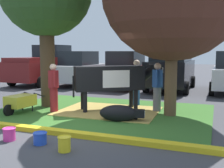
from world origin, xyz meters
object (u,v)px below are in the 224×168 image
object	(u,v)px
bucket_blue	(40,138)
pickup_truck_maroon	(45,66)
person_handler	(136,81)
person_visitor_near	(54,86)
person_visitor_far	(157,86)
sedan_blue	(79,69)
cow_holstein	(112,78)
bucket_yellow	(64,144)
wheelbarrow	(20,101)
suv_black	(172,66)
bucket_pink	(9,134)
sedan_red	(126,70)
calf_lying	(120,113)

from	to	relation	value
bucket_blue	pickup_truck_maroon	size ratio (longest dim) A/B	0.06
person_handler	person_visitor_near	distance (m)	3.05
person_visitor_far	sedan_blue	xyz separation A→B (m)	(-5.90, 5.74, 0.11)
cow_holstein	bucket_yellow	size ratio (longest dim) A/B	8.96
wheelbarrow	suv_black	distance (m)	8.27
sedan_blue	bucket_pink	bearing A→B (deg)	-70.92
bucket_yellow	sedan_red	world-z (taller)	sedan_red
cow_holstein	person_visitor_far	size ratio (longest dim) A/B	1.69
person_visitor_near	bucket_yellow	bearing A→B (deg)	-54.15
bucket_blue	suv_black	distance (m)	9.82
bucket_blue	pickup_truck_maroon	xyz separation A→B (m)	(-6.59, 9.78, 0.98)
cow_holstein	person_visitor_near	size ratio (longest dim) A/B	1.72
bucket_yellow	bucket_blue	bearing A→B (deg)	164.83
pickup_truck_maroon	person_visitor_near	bearing A→B (deg)	-53.62
wheelbarrow	bucket_blue	world-z (taller)	wheelbarrow
calf_lying	sedan_red	size ratio (longest dim) A/B	0.30
wheelbarrow	sedan_red	bearing A→B (deg)	81.24
person_handler	bucket_pink	bearing A→B (deg)	-107.18
calf_lying	suv_black	bearing A→B (deg)	87.50
bucket_yellow	sedan_red	distance (m)	10.26
sedan_red	person_handler	bearing A→B (deg)	-67.71
person_visitor_far	bucket_pink	world-z (taller)	person_visitor_far
person_visitor_near	person_visitor_far	size ratio (longest dim) A/B	0.99
person_visitor_near	bucket_blue	xyz separation A→B (m)	(1.46, -2.82, -0.72)
calf_lying	person_visitor_far	world-z (taller)	person_visitor_far
calf_lying	person_visitor_near	distance (m)	2.53
bucket_blue	sedan_blue	xyz separation A→B (m)	(-4.22, 9.85, 0.85)
cow_holstein	bucket_pink	xyz separation A→B (m)	(-1.02, -3.82, -0.94)
cow_holstein	bucket_pink	distance (m)	4.06
cow_holstein	sedan_blue	distance (m)	7.52
person_visitor_far	bucket_pink	size ratio (longest dim) A/B	5.51
cow_holstein	sedan_red	world-z (taller)	sedan_red
cow_holstein	bucket_pink	bearing A→B (deg)	-104.98
bucket_yellow	suv_black	xyz separation A→B (m)	(0.56, 9.87, 1.11)
calf_lying	bucket_blue	xyz separation A→B (m)	(-0.96, -2.44, -0.10)
suv_black	pickup_truck_maroon	bearing A→B (deg)	179.20
person_handler	suv_black	size ratio (longest dim) A/B	0.37
cow_holstein	bucket_yellow	bearing A→B (deg)	-82.95
person_handler	wheelbarrow	distance (m)	4.13
bucket_yellow	sedan_blue	size ratio (longest dim) A/B	0.07
cow_holstein	bucket_blue	world-z (taller)	cow_holstein
bucket_yellow	sedan_blue	bearing A→B (deg)	116.15
bucket_blue	sedan_red	size ratio (longest dim) A/B	0.07
calf_lying	bucket_blue	distance (m)	2.63
cow_holstein	pickup_truck_maroon	xyz separation A→B (m)	(-6.82, 6.00, 0.02)
bucket_pink	person_handler	bearing A→B (deg)	72.82
bucket_yellow	cow_holstein	bearing A→B (deg)	97.05
person_visitor_near	bucket_pink	world-z (taller)	person_visitor_near
person_handler	bucket_pink	xyz separation A→B (m)	(-1.54, -4.97, -0.76)
cow_holstein	person_visitor_far	distance (m)	1.51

